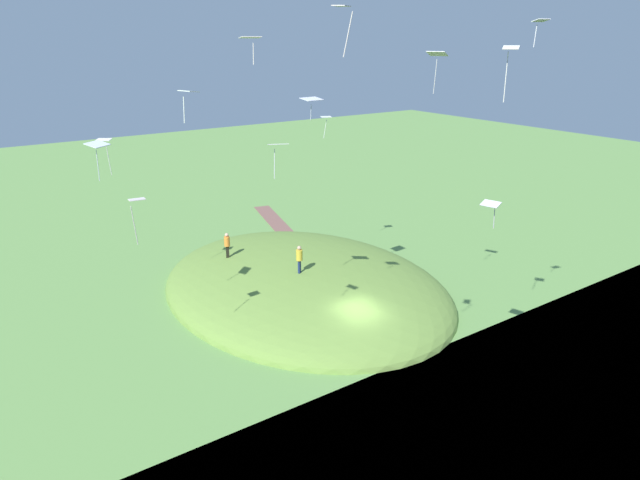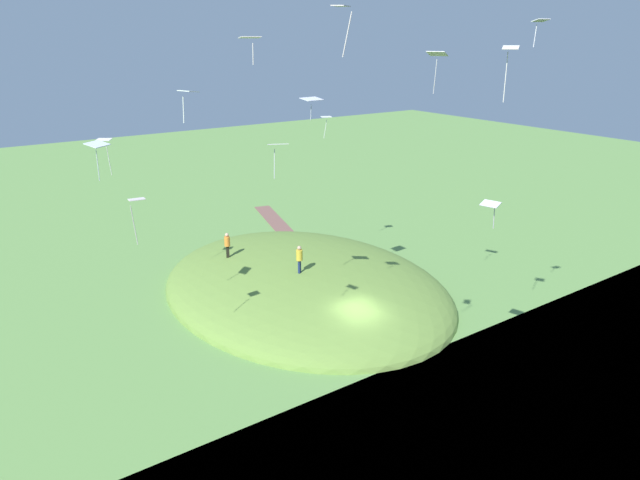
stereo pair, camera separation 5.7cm
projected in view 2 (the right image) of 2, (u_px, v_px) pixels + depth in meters
The scene contains 18 objects.
ground_plane at pixel (359, 336), 33.42m from camera, with size 160.00×160.00×0.00m, color #649148.
grass_hill at pixel (304, 289), 39.73m from camera, with size 23.21×18.05×4.25m, color olive.
dirt_path at pixel (279, 226), 53.02m from camera, with size 13.56×1.57×0.04m, color brown.
person_watching_kites at pixel (299, 256), 36.67m from camera, with size 0.58×0.58×1.86m.
person_with_child at pixel (227, 242), 40.11m from camera, with size 0.52×0.52×1.82m.
kite_0 at pixel (540, 22), 23.25m from camera, with size 0.55×0.70×1.11m.
kite_1 at pixel (97, 146), 26.21m from camera, with size 1.18×1.25×1.88m.
kite_2 at pixel (312, 99), 31.69m from camera, with size 0.92×1.23×1.26m.
kite_3 at pixel (491, 205), 25.03m from camera, with size 0.90×0.75×1.29m.
kite_4 at pixel (250, 38), 22.40m from camera, with size 0.77×0.94×1.06m.
kite_5 at pixel (136, 204), 25.57m from camera, with size 0.58×0.78×2.14m.
kite_6 at pixel (188, 93), 20.32m from camera, with size 0.78×0.65×1.13m.
kite_7 at pixel (326, 119), 39.61m from camera, with size 0.71×0.84×1.52m.
kite_8 at pixel (278, 146), 28.99m from camera, with size 1.09×1.23×1.89m.
kite_9 at pixel (509, 55), 22.37m from camera, with size 0.75×0.69×2.19m.
kite_10 at pixel (437, 56), 28.14m from camera, with size 1.14×0.98×2.04m.
kite_11 at pixel (342, 11), 17.29m from camera, with size 0.74×0.75×1.50m.
kite_12 at pixel (105, 143), 31.41m from camera, with size 0.89×0.94×2.09m.
Camera 2 is at (-23.02, 18.78, 16.49)m, focal length 32.05 mm.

